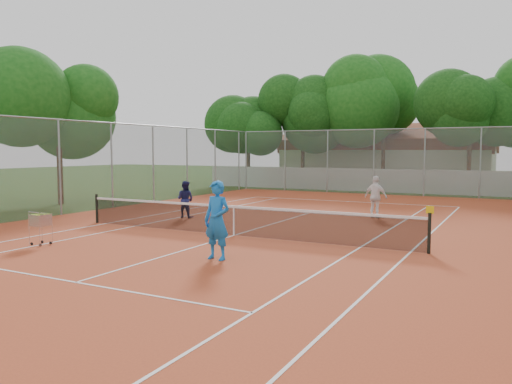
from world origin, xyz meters
The scene contains 12 objects.
ground centered at (0.00, 0.00, 0.00)m, with size 120.00×120.00×0.00m, color #1B390F.
court_pad centered at (0.00, 0.00, 0.01)m, with size 18.00×34.00×0.02m, color #AD4221.
court_lines centered at (0.00, 0.00, 0.02)m, with size 10.98×23.78×0.01m, color white.
tennis_net centered at (0.00, 0.00, 0.51)m, with size 11.88×0.10×0.98m, color black.
perimeter_fence centered at (0.00, 0.00, 2.00)m, with size 18.00×34.00×4.00m, color slate.
boundary_wall centered at (0.00, 19.00, 0.75)m, with size 26.00×0.30×1.50m, color silver.
clubhouse centered at (-2.00, 29.00, 2.20)m, with size 16.40×9.00×4.40m, color beige.
tropical_trees centered at (0.00, 22.00, 5.00)m, with size 29.00×19.00×10.00m, color #0F390E.
player_near centered at (1.39, -3.19, 1.00)m, with size 0.72×0.47×1.96m, color blue.
player_far_left centered at (-3.86, 2.72, 0.76)m, with size 0.72×0.56×1.48m, color #191B4C.
player_far_right centered at (2.90, 6.29, 0.87)m, with size 0.99×0.41×1.69m, color white.
ball_hopper centered at (-4.07, -3.97, 0.51)m, with size 0.47×0.47×0.98m, color silver.
Camera 1 is at (7.96, -13.54, 2.73)m, focal length 35.00 mm.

